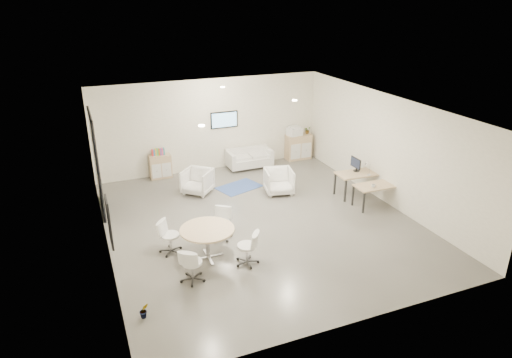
{
  "coord_description": "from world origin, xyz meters",
  "views": [
    {
      "loc": [
        -4.32,
        -10.3,
        5.83
      ],
      "look_at": [
        0.04,
        0.4,
        1.12
      ],
      "focal_mm": 32.0,
      "sensor_mm": 36.0,
      "label": 1
    }
  ],
  "objects": [
    {
      "name": "printer",
      "position": [
        3.16,
        4.25,
        1.11
      ],
      "size": [
        0.55,
        0.48,
        0.35
      ],
      "rotation": [
        0.0,
        0.0,
        0.15
      ],
      "color": "white",
      "rests_on": "sideboard_right"
    },
    {
      "name": "wall_tv",
      "position": [
        0.5,
        4.46,
        1.75
      ],
      "size": [
        0.98,
        0.06,
        0.58
      ],
      "color": "black",
      "rests_on": "room_shell"
    },
    {
      "name": "blue_rug",
      "position": [
        0.31,
        2.5,
        0.01
      ],
      "size": [
        1.57,
        1.29,
        0.01
      ],
      "primitive_type": "cube",
      "rotation": [
        0.0,
        0.0,
        0.33
      ],
      "color": "#2F4892",
      "rests_on": "room_shell"
    },
    {
      "name": "monitor",
      "position": [
        3.49,
        0.71,
        0.97
      ],
      "size": [
        0.2,
        0.5,
        0.44
      ],
      "color": "black",
      "rests_on": "desk_rear"
    },
    {
      "name": "armchair_left",
      "position": [
        -1.05,
        2.58,
        0.43
      ],
      "size": [
        1.13,
        1.13,
        0.85
      ],
      "primitive_type": "imported",
      "rotation": [
        0.0,
        0.0,
        -0.72
      ],
      "color": "silver",
      "rests_on": "room_shell"
    },
    {
      "name": "sideboard_left",
      "position": [
        -1.87,
        4.29,
        0.4
      ],
      "size": [
        0.72,
        0.38,
        0.81
      ],
      "color": "tan",
      "rests_on": "room_shell"
    },
    {
      "name": "sideboard_right",
      "position": [
        3.33,
        4.24,
        0.47
      ],
      "size": [
        0.95,
        0.46,
        0.95
      ],
      "color": "tan",
      "rests_on": "room_shell"
    },
    {
      "name": "room_shell",
      "position": [
        0.0,
        0.0,
        1.6
      ],
      "size": [
        9.6,
        10.6,
        4.8
      ],
      "color": "#5A5752",
      "rests_on": "ground"
    },
    {
      "name": "meeting_chairs",
      "position": [
        -1.84,
        -1.22,
        0.41
      ],
      "size": [
        2.34,
        2.34,
        0.82
      ],
      "color": "white",
      "rests_on": "room_shell"
    },
    {
      "name": "desk_rear",
      "position": [
        3.53,
        0.56,
        0.66
      ],
      "size": [
        1.43,
        0.77,
        0.73
      ],
      "rotation": [
        0.0,
        0.0,
        -0.05
      ],
      "color": "tan",
      "rests_on": "room_shell"
    },
    {
      "name": "loveseat",
      "position": [
        1.28,
        4.1,
        0.32
      ],
      "size": [
        1.59,
        0.81,
        0.59
      ],
      "rotation": [
        0.0,
        0.0,
        0.01
      ],
      "color": "silver",
      "rests_on": "room_shell"
    },
    {
      "name": "books",
      "position": [
        -1.9,
        4.29,
        0.92
      ],
      "size": [
        0.42,
        0.14,
        0.22
      ],
      "color": "red",
      "rests_on": "sideboard_left"
    },
    {
      "name": "ceiling_spots",
      "position": [
        -0.2,
        0.83,
        3.18
      ],
      "size": [
        3.14,
        4.14,
        0.03
      ],
      "color": "#FFEAC6",
      "rests_on": "room_shell"
    },
    {
      "name": "armchair_right",
      "position": [
        1.31,
        1.61,
        0.43
      ],
      "size": [
        0.98,
        0.94,
        0.86
      ],
      "primitive_type": "imported",
      "rotation": [
        0.0,
        0.0,
        -0.21
      ],
      "color": "silver",
      "rests_on": "room_shell"
    },
    {
      "name": "cup",
      "position": [
        3.35,
        -0.43,
        0.72
      ],
      "size": [
        0.14,
        0.13,
        0.12
      ],
      "primitive_type": "imported",
      "rotation": [
        0.0,
        0.0,
        0.41
      ],
      "color": "white",
      "rests_on": "desk_front"
    },
    {
      "name": "artwork",
      "position": [
        -3.97,
        -1.6,
        1.55
      ],
      "size": [
        0.05,
        0.54,
        1.04
      ],
      "color": "black",
      "rests_on": "room_shell"
    },
    {
      "name": "round_table",
      "position": [
        -1.84,
        -1.22,
        0.69
      ],
      "size": [
        1.28,
        1.28,
        0.78
      ],
      "color": "tan",
      "rests_on": "room_shell"
    },
    {
      "name": "desk_front",
      "position": [
        3.54,
        -0.32,
        0.6
      ],
      "size": [
        1.29,
        0.65,
        0.67
      ],
      "rotation": [
        0.0,
        0.0,
        -0.01
      ],
      "color": "tan",
      "rests_on": "room_shell"
    },
    {
      "name": "plant_cabinet",
      "position": [
        3.69,
        4.25,
        1.06
      ],
      "size": [
        0.32,
        0.34,
        0.21
      ],
      "primitive_type": "imported",
      "rotation": [
        0.0,
        0.0,
        0.33
      ],
      "color": "#3F7F3F",
      "rests_on": "sideboard_right"
    },
    {
      "name": "glass_door",
      "position": [
        -3.95,
        2.51,
        1.5
      ],
      "size": [
        0.09,
        1.9,
        2.85
      ],
      "color": "black",
      "rests_on": "room_shell"
    },
    {
      "name": "plant_floor",
      "position": [
        -3.61,
        -2.84,
        0.07
      ],
      "size": [
        0.19,
        0.33,
        0.15
      ],
      "primitive_type": "imported",
      "rotation": [
        0.0,
        0.0,
        0.04
      ],
      "color": "#3F7F3F",
      "rests_on": "room_shell"
    }
  ]
}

